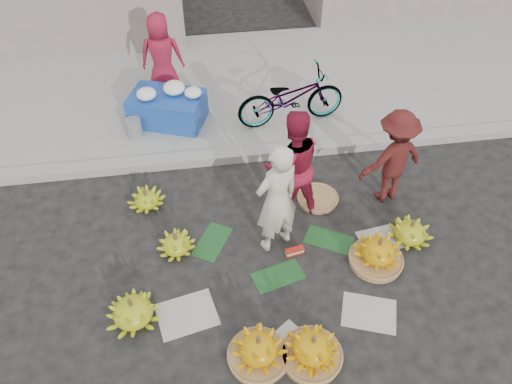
{
  "coord_description": "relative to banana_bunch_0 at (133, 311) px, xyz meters",
  "views": [
    {
      "loc": [
        -0.94,
        -3.97,
        5.31
      ],
      "look_at": [
        -0.26,
        0.68,
        0.7
      ],
      "focal_mm": 35.0,
      "sensor_mm": 36.0,
      "label": 1
    }
  ],
  "objects": [
    {
      "name": "ground",
      "position": [
        1.92,
        0.57,
        -0.18
      ],
      "size": [
        80.0,
        80.0,
        0.0
      ],
      "primitive_type": "plane",
      "color": "black",
      "rests_on": "ground"
    },
    {
      "name": "banana_bunch_6",
      "position": [
        0.54,
        0.99,
        -0.04
      ],
      "size": [
        0.64,
        0.64,
        0.33
      ],
      "rotation": [
        0.0,
        0.0,
        -0.27
      ],
      "color": "#90A717",
      "rests_on": "ground"
    },
    {
      "name": "vendor_cream",
      "position": [
        1.88,
        0.93,
        0.67
      ],
      "size": [
        0.73,
        0.62,
        1.7
      ],
      "primitive_type": "imported",
      "rotation": [
        0.0,
        0.0,
        3.56
      ],
      "color": "beige",
      "rests_on": "ground"
    },
    {
      "name": "banana_bunch_1",
      "position": [
        1.4,
        -0.71,
        0.02
      ],
      "size": [
        0.73,
        0.73,
        0.46
      ],
      "rotation": [
        0.0,
        0.0,
        0.27
      ],
      "color": "olive",
      "rests_on": "ground"
    },
    {
      "name": "banana_bunch_4",
      "position": [
        3.14,
        0.41,
        0.02
      ],
      "size": [
        0.75,
        0.75,
        0.47
      ],
      "rotation": [
        0.0,
        0.0,
        0.25
      ],
      "color": "olive",
      "rests_on": "ground"
    },
    {
      "name": "flower_vendor",
      "position": [
        0.49,
        4.66,
        0.71
      ],
      "size": [
        0.79,
        0.54,
        1.54
      ],
      "primitive_type": "imported",
      "rotation": [
        0.0,
        0.0,
        3.07
      ],
      "color": "#A61932",
      "rests_on": "sidewalk"
    },
    {
      "name": "bicycle",
      "position": [
        2.58,
        3.5,
        0.42
      ],
      "size": [
        0.85,
        1.9,
        0.97
      ],
      "primitive_type": "imported",
      "rotation": [
        0.0,
        0.0,
        1.69
      ],
      "color": "gray",
      "rests_on": "sidewalk"
    },
    {
      "name": "banana_leaves",
      "position": [
        1.82,
        0.77,
        -0.18
      ],
      "size": [
        2.0,
        1.0,
        0.0
      ],
      "primitive_type": null,
      "color": "#17461F",
      "rests_on": "ground"
    },
    {
      "name": "basket_spare",
      "position": [
        2.65,
        1.65,
        -0.15
      ],
      "size": [
        0.66,
        0.66,
        0.07
      ],
      "primitive_type": "cylinder",
      "rotation": [
        0.0,
        0.0,
        0.13
      ],
      "color": "olive",
      "rests_on": "ground"
    },
    {
      "name": "banana_bunch_0",
      "position": [
        0.0,
        0.0,
        0.0
      ],
      "size": [
        0.83,
        0.83,
        0.4
      ],
      "rotation": [
        0.0,
        0.0,
        -0.33
      ],
      "color": "#90A717",
      "rests_on": "ground"
    },
    {
      "name": "vendor_red",
      "position": [
        2.2,
        1.55,
        0.66
      ],
      "size": [
        0.91,
        0.76,
        1.69
      ],
      "primitive_type": "imported",
      "rotation": [
        0.0,
        0.0,
        3.29
      ],
      "color": "#A61932",
      "rests_on": "ground"
    },
    {
      "name": "banana_bunch_5",
      "position": [
        3.72,
        0.73,
        -0.02
      ],
      "size": [
        0.78,
        0.78,
        0.37
      ],
      "rotation": [
        0.0,
        0.0,
        -0.41
      ],
      "color": "#90A717",
      "rests_on": "ground"
    },
    {
      "name": "banana_bunch_2",
      "position": [
        1.99,
        -0.79,
        0.02
      ],
      "size": [
        0.69,
        0.69,
        0.47
      ],
      "rotation": [
        0.0,
        0.0,
        -0.03
      ],
      "color": "olive",
      "rests_on": "ground"
    },
    {
      "name": "banana_bunch_3",
      "position": [
        2.05,
        -0.8,
        -0.05
      ],
      "size": [
        0.65,
        0.65,
        0.32
      ],
      "rotation": [
        0.0,
        0.0,
        0.42
      ],
      "color": "#DEA30B",
      "rests_on": "ground"
    },
    {
      "name": "incense_stack",
      "position": [
        2.1,
        0.7,
        -0.12
      ],
      "size": [
        0.26,
        0.13,
        0.1
      ],
      "primitive_type": "cube",
      "rotation": [
        0.0,
        0.0,
        0.2
      ],
      "color": "red",
      "rests_on": "ground"
    },
    {
      "name": "man_striped",
      "position": [
        3.66,
        1.6,
        0.57
      ],
      "size": [
        1.08,
        0.79,
        1.51
      ],
      "primitive_type": "imported",
      "rotation": [
        0.0,
        0.0,
        3.39
      ],
      "color": "maroon",
      "rests_on": "ground"
    },
    {
      "name": "grey_bucket",
      "position": [
        -0.07,
        3.49,
        0.09
      ],
      "size": [
        0.27,
        0.27,
        0.31
      ],
      "primitive_type": "cylinder",
      "color": "slate",
      "rests_on": "sidewalk"
    },
    {
      "name": "curb",
      "position": [
        1.92,
        2.77,
        -0.11
      ],
      "size": [
        40.0,
        0.25,
        0.15
      ],
      "primitive_type": "cube",
      "color": "gray",
      "rests_on": "ground"
    },
    {
      "name": "banana_bunch_7",
      "position": [
        0.13,
        1.91,
        -0.05
      ],
      "size": [
        0.63,
        0.63,
        0.31
      ],
      "rotation": [
        0.0,
        0.0,
        -0.38
      ],
      "color": "#90A717",
      "rests_on": "ground"
    },
    {
      "name": "flower_table",
      "position": [
        0.51,
        3.82,
        0.23
      ],
      "size": [
        1.41,
        1.14,
        0.71
      ],
      "rotation": [
        0.0,
        0.0,
        -0.36
      ],
      "color": "#18409D",
      "rests_on": "sidewalk"
    },
    {
      "name": "newspaper_scatter",
      "position": [
        1.92,
        -0.23,
        -0.18
      ],
      "size": [
        3.2,
        1.8,
        0.0
      ],
      "primitive_type": null,
      "color": "beige",
      "rests_on": "ground"
    },
    {
      "name": "sidewalk",
      "position": [
        1.92,
        4.87,
        -0.12
      ],
      "size": [
        40.0,
        4.0,
        0.12
      ],
      "primitive_type": "cube",
      "color": "gray",
      "rests_on": "ground"
    }
  ]
}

